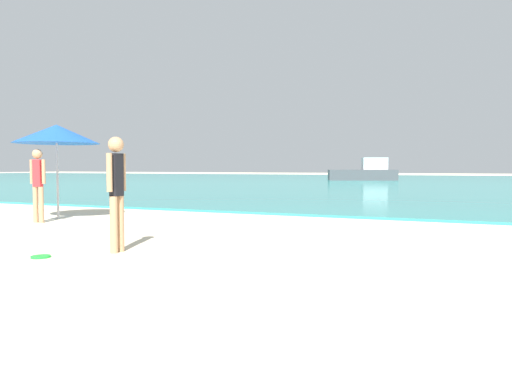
# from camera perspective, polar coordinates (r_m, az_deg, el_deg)

# --- Properties ---
(water) EXTENTS (160.00, 60.00, 0.06)m
(water) POSITION_cam_1_polar(r_m,az_deg,el_deg) (40.94, 19.21, 1.22)
(water) COLOR teal
(water) RESTS_ON ground
(person_standing) EXTENTS (0.21, 0.37, 1.61)m
(person_standing) POSITION_cam_1_polar(r_m,az_deg,el_deg) (6.81, -16.51, 0.59)
(person_standing) COLOR tan
(person_standing) RESTS_ON ground
(frisbee) EXTENTS (0.25, 0.25, 0.03)m
(frisbee) POSITION_cam_1_polar(r_m,az_deg,el_deg) (6.85, -24.59, -7.13)
(frisbee) COLOR green
(frisbee) RESTS_ON ground
(person_distant) EXTENTS (0.36, 0.21, 1.58)m
(person_distant) POSITION_cam_1_polar(r_m,az_deg,el_deg) (11.09, -24.88, 1.23)
(person_distant) COLOR tan
(person_distant) RESTS_ON ground
(boat_far) EXTENTS (6.06, 3.66, 1.96)m
(boat_far) POSITION_cam_1_polar(r_m,az_deg,el_deg) (41.91, 13.04, 2.31)
(boat_far) COLOR #4C4C51
(boat_far) RESTS_ON water
(beach_umbrella) EXTENTS (1.89, 1.89, 2.16)m
(beach_umbrella) POSITION_cam_1_polar(r_m,az_deg,el_deg) (11.73, -22.98, 6.46)
(beach_umbrella) COLOR #B7B7BC
(beach_umbrella) RESTS_ON ground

